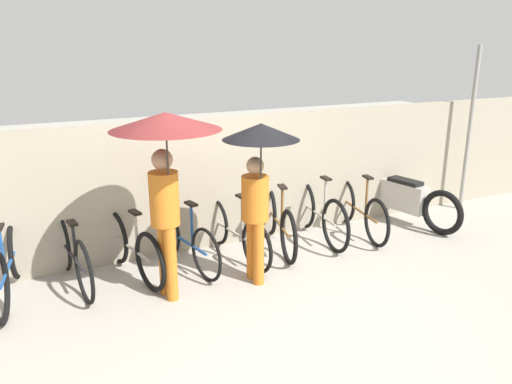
% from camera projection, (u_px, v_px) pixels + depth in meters
% --- Properties ---
extents(ground_plane, '(30.00, 30.00, 0.00)m').
position_uv_depth(ground_plane, '(260.00, 313.00, 5.33)').
color(ground_plane, '#9E998E').
extents(back_wall, '(13.70, 0.12, 1.82)m').
position_uv_depth(back_wall, '(196.00, 185.00, 6.78)').
color(back_wall, gray).
rests_on(back_wall, ground).
extents(parked_bicycle_0, '(0.47, 1.85, 1.07)m').
position_uv_depth(parked_bicycle_0, '(8.00, 265.00, 5.56)').
color(parked_bicycle_0, black).
rests_on(parked_bicycle_0, ground).
extents(parked_bicycle_1, '(0.44, 1.73, 1.02)m').
position_uv_depth(parked_bicycle_1, '(72.00, 255.00, 5.87)').
color(parked_bicycle_1, black).
rests_on(parked_bicycle_1, ground).
extents(parked_bicycle_2, '(0.54, 1.66, 1.05)m').
position_uv_depth(parked_bicycle_2, '(131.00, 247.00, 6.10)').
color(parked_bicycle_2, black).
rests_on(parked_bicycle_2, ground).
extents(parked_bicycle_3, '(0.49, 1.66, 1.06)m').
position_uv_depth(parked_bicycle_3, '(185.00, 240.00, 6.36)').
color(parked_bicycle_3, black).
rests_on(parked_bicycle_3, ground).
extents(parked_bicycle_4, '(0.44, 1.76, 1.05)m').
position_uv_depth(parked_bicycle_4, '(235.00, 232.00, 6.64)').
color(parked_bicycle_4, black).
rests_on(parked_bicycle_4, ground).
extents(parked_bicycle_5, '(0.59, 1.76, 1.08)m').
position_uv_depth(parked_bicycle_5, '(278.00, 222.00, 6.95)').
color(parked_bicycle_5, black).
rests_on(parked_bicycle_5, ground).
extents(parked_bicycle_6, '(0.44, 1.77, 0.98)m').
position_uv_depth(parked_bicycle_6, '(318.00, 213.00, 7.26)').
color(parked_bicycle_6, black).
rests_on(parked_bicycle_6, ground).
extents(parked_bicycle_7, '(0.50, 1.74, 0.98)m').
position_uv_depth(parked_bicycle_7, '(359.00, 210.00, 7.48)').
color(parked_bicycle_7, black).
rests_on(parked_bicycle_7, ground).
extents(pedestrian_leading, '(1.14, 1.14, 2.11)m').
position_uv_depth(pedestrian_leading, '(165.00, 150.00, 5.12)').
color(pedestrian_leading, '#C66B1E').
rests_on(pedestrian_leading, ground).
extents(pedestrian_center, '(0.86, 0.86, 1.94)m').
position_uv_depth(pedestrian_center, '(259.00, 165.00, 5.57)').
color(pedestrian_center, '#C66B1E').
rests_on(pedestrian_center, ground).
extents(motorcycle, '(0.68, 2.06, 0.91)m').
position_uv_depth(motorcycle, '(404.00, 198.00, 7.94)').
color(motorcycle, black).
rests_on(motorcycle, ground).
extents(awning_pole, '(0.07, 0.07, 2.74)m').
position_uv_depth(awning_pole, '(470.00, 130.00, 8.29)').
color(awning_pole, gray).
rests_on(awning_pole, ground).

